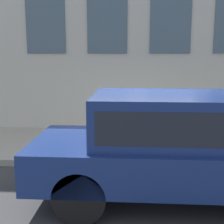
# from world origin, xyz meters

# --- Properties ---
(ground_plane) EXTENTS (80.00, 80.00, 0.00)m
(ground_plane) POSITION_xyz_m (0.00, 0.00, 0.00)
(ground_plane) COLOR #38383A
(sidewalk) EXTENTS (3.17, 60.00, 0.15)m
(sidewalk) POSITION_xyz_m (1.58, 0.00, 0.08)
(sidewalk) COLOR #A8A093
(sidewalk) RESTS_ON ground_plane
(building_facade) EXTENTS (0.33, 40.00, 7.46)m
(building_facade) POSITION_xyz_m (3.32, 0.00, 3.74)
(building_facade) COLOR beige
(building_facade) RESTS_ON ground_plane
(fire_hydrant) EXTENTS (0.36, 0.47, 0.76)m
(fire_hydrant) POSITION_xyz_m (0.40, 0.19, 0.54)
(fire_hydrant) COLOR #2D7260
(fire_hydrant) RESTS_ON sidewalk
(person) EXTENTS (0.33, 0.22, 1.36)m
(person) POSITION_xyz_m (0.72, 1.08, 0.97)
(person) COLOR #726651
(person) RESTS_ON sidewalk
(parked_truck_navy_near) EXTENTS (2.04, 4.90, 1.88)m
(parked_truck_navy_near) POSITION_xyz_m (-1.39, -0.64, 1.09)
(parked_truck_navy_near) COLOR black
(parked_truck_navy_near) RESTS_ON ground_plane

